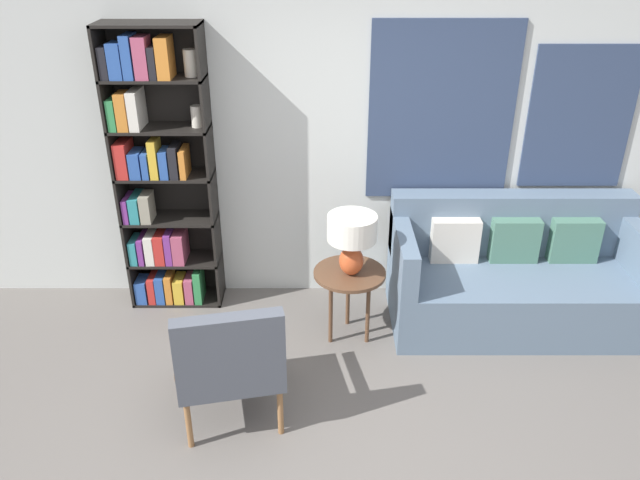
{
  "coord_description": "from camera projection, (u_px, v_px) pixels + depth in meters",
  "views": [
    {
      "loc": [
        0.0,
        -2.46,
        2.76
      ],
      "look_at": [
        -0.01,
        1.14,
        0.9
      ],
      "focal_mm": 35.0,
      "sensor_mm": 36.0,
      "label": 1
    }
  ],
  "objects": [
    {
      "name": "table_lamp",
      "position": [
        353.0,
        236.0,
        4.23
      ],
      "size": [
        0.34,
        0.34,
        0.45
      ],
      "color": "#C65128",
      "rests_on": "side_table"
    },
    {
      "name": "side_table",
      "position": [
        350.0,
        279.0,
        4.42
      ],
      "size": [
        0.51,
        0.51,
        0.55
      ],
      "color": "brown",
      "rests_on": "ground_plane"
    },
    {
      "name": "wall_back",
      "position": [
        328.0,
        131.0,
        4.64
      ],
      "size": [
        6.4,
        0.08,
        2.7
      ],
      "color": "silver",
      "rests_on": "ground_plane"
    },
    {
      "name": "couch",
      "position": [
        515.0,
        278.0,
        4.71
      ],
      "size": [
        1.84,
        0.86,
        0.93
      ],
      "color": "slate",
      "rests_on": "ground_plane"
    },
    {
      "name": "ground_plane",
      "position": [
        321.0,
        478.0,
        3.46
      ],
      "size": [
        14.0,
        14.0,
        0.0
      ],
      "primitive_type": "plane",
      "color": "#66605B"
    },
    {
      "name": "bookshelf",
      "position": [
        159.0,
        179.0,
        4.61
      ],
      "size": [
        0.7,
        0.3,
        2.16
      ],
      "color": "black",
      "rests_on": "ground_plane"
    },
    {
      "name": "armchair",
      "position": [
        230.0,
        356.0,
        3.63
      ],
      "size": [
        0.73,
        0.74,
        0.87
      ],
      "color": "olive",
      "rests_on": "ground_plane"
    }
  ]
}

